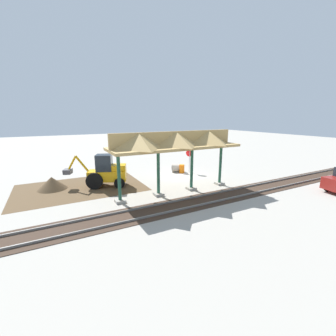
% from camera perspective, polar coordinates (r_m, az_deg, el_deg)
% --- Properties ---
extents(ground_plane, '(120.00, 120.00, 0.00)m').
position_cam_1_polar(ground_plane, '(23.26, 3.25, -1.95)').
color(ground_plane, '#9E998E').
extents(dirt_work_zone, '(10.33, 7.00, 0.01)m').
position_cam_1_polar(dirt_work_zone, '(20.83, -21.25, -4.64)').
color(dirt_work_zone, brown).
rests_on(dirt_work_zone, ground).
extents(platform_canopy, '(10.33, 3.20, 4.90)m').
position_cam_1_polar(platform_canopy, '(17.35, 2.02, 6.84)').
color(platform_canopy, '#9E998E').
rests_on(platform_canopy, ground).
extents(rail_tracks, '(60.00, 2.58, 0.15)m').
position_cam_1_polar(rail_tracks, '(18.07, 14.58, -6.75)').
color(rail_tracks, slate).
rests_on(rail_tracks, ground).
extents(stop_sign, '(0.68, 0.40, 2.50)m').
position_cam_1_polar(stop_sign, '(24.42, 5.47, 3.08)').
color(stop_sign, gray).
rests_on(stop_sign, ground).
extents(backhoe, '(5.19, 3.06, 2.82)m').
position_cam_1_polar(backhoe, '(20.19, -15.61, -1.05)').
color(backhoe, orange).
rests_on(backhoe, ground).
extents(dirt_mound, '(4.78, 4.78, 2.11)m').
position_cam_1_polar(dirt_mound, '(21.41, -27.24, -4.77)').
color(dirt_mound, brown).
rests_on(dirt_mound, ground).
extents(concrete_pipe, '(1.45, 1.26, 0.88)m').
position_cam_1_polar(concrete_pipe, '(24.70, 2.41, -0.00)').
color(concrete_pipe, '#9E9384').
rests_on(concrete_pipe, ground).
extents(traffic_barrel, '(0.56, 0.56, 0.90)m').
position_cam_1_polar(traffic_barrel, '(24.32, 3.52, -0.20)').
color(traffic_barrel, orange).
rests_on(traffic_barrel, ground).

